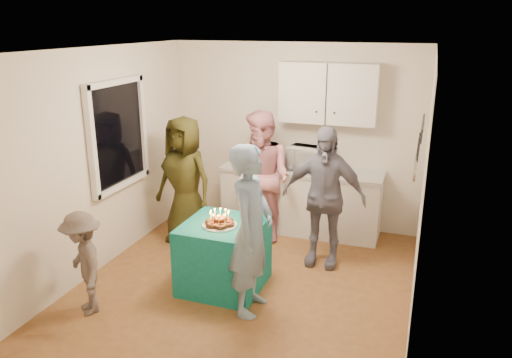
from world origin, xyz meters
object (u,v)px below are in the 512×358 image
(counter, at_px, (301,202))
(punch_jar, at_px, (252,205))
(woman_back_center, at_px, (262,177))
(child_near_left, at_px, (83,263))
(man_birthday, at_px, (251,231))
(microwave, at_px, (309,159))
(party_table, at_px, (224,255))
(woman_back_right, at_px, (323,197))
(woman_back_left, at_px, (185,180))

(counter, bearing_deg, punch_jar, -95.30)
(woman_back_center, relative_size, child_near_left, 1.62)
(counter, height_order, man_birthday, man_birthday)
(microwave, height_order, man_birthday, man_birthday)
(woman_back_center, distance_m, child_near_left, 2.58)
(man_birthday, xyz_separation_m, child_near_left, (-1.58, -0.60, -0.34))
(counter, xyz_separation_m, man_birthday, (0.03, -2.17, 0.45))
(woman_back_center, xyz_separation_m, child_near_left, (-1.13, -2.30, -0.34))
(microwave, height_order, party_table, microwave)
(counter, relative_size, microwave, 3.88)
(woman_back_right, bearing_deg, microwave, 114.59)
(child_near_left, bearing_deg, party_table, 79.45)
(woman_back_right, bearing_deg, woman_back_left, 178.95)
(microwave, relative_size, punch_jar, 1.67)
(microwave, height_order, child_near_left, microwave)
(man_birthday, height_order, woman_back_center, woman_back_center)
(counter, distance_m, woman_back_left, 1.66)
(child_near_left, bearing_deg, woman_back_right, 82.34)
(microwave, relative_size, woman_back_center, 0.32)
(microwave, xyz_separation_m, party_table, (-0.51, -1.83, -0.69))
(party_table, bearing_deg, child_near_left, -140.53)
(microwave, distance_m, punch_jar, 1.64)
(woman_back_left, bearing_deg, punch_jar, -20.45)
(party_table, distance_m, woman_back_left, 1.46)
(man_birthday, bearing_deg, party_table, 51.59)
(man_birthday, bearing_deg, counter, -0.55)
(punch_jar, bearing_deg, man_birthday, -71.82)
(counter, xyz_separation_m, woman_back_right, (0.50, -0.90, 0.43))
(punch_jar, distance_m, woman_back_left, 1.45)
(woman_back_center, bearing_deg, child_near_left, -94.76)
(microwave, distance_m, party_table, 2.02)
(woman_back_left, height_order, child_near_left, woman_back_left)
(punch_jar, distance_m, man_birthday, 0.58)
(woman_back_center, height_order, woman_back_right, woman_back_center)
(microwave, height_order, woman_back_right, woman_back_right)
(woman_back_left, height_order, woman_back_right, woman_back_right)
(woman_back_right, xyz_separation_m, child_near_left, (-2.04, -1.86, -0.32))
(man_birthday, bearing_deg, woman_back_right, -21.52)
(punch_jar, xyz_separation_m, woman_back_center, (-0.27, 1.15, -0.05))
(man_birthday, bearing_deg, woman_back_left, 45.28)
(microwave, distance_m, woman_back_center, 0.72)
(woman_back_right, bearing_deg, party_table, -133.64)
(punch_jar, height_order, woman_back_right, woman_back_right)
(child_near_left, bearing_deg, woman_back_left, 124.77)
(party_table, relative_size, child_near_left, 0.78)
(man_birthday, bearing_deg, woman_back_center, 13.45)
(punch_jar, relative_size, woman_back_left, 0.20)
(woman_back_center, xyz_separation_m, woman_back_right, (0.92, -0.44, -0.02))
(party_table, xyz_separation_m, punch_jar, (0.26, 0.22, 0.55))
(punch_jar, relative_size, man_birthday, 0.19)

